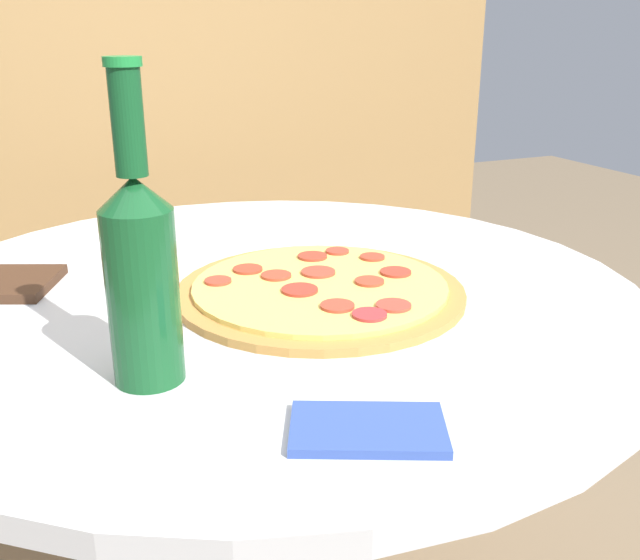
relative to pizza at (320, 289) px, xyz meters
The scene contains 5 objects.
table 0.22m from the pizza, 133.08° to the left, with size 0.93×0.93×0.75m.
fence_panel 0.84m from the pizza, 93.36° to the left, with size 1.71×0.04×1.49m.
pizza is the anchor object (origin of this frame).
beer_bottle 0.29m from the pizza, 149.94° to the right, with size 0.07×0.07×0.29m.
napkin 0.31m from the pizza, 106.66° to the right, with size 0.15×0.12×0.01m.
Camera 1 is at (-0.28, -0.79, 1.06)m, focal length 40.00 mm.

